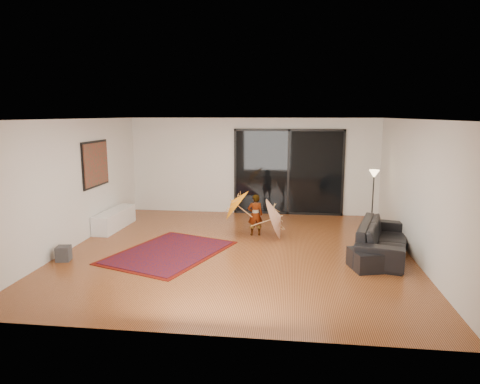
% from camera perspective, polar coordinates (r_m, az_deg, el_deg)
% --- Properties ---
extents(floor, '(7.00, 7.00, 0.00)m').
position_cam_1_polar(floor, '(8.98, -0.39, -7.80)').
color(floor, '#9F552B').
rests_on(floor, ground).
extents(ceiling, '(7.00, 7.00, 0.00)m').
position_cam_1_polar(ceiling, '(8.54, -0.41, 9.70)').
color(ceiling, white).
rests_on(ceiling, wall_back).
extents(wall_back, '(7.00, 0.00, 7.00)m').
position_cam_1_polar(wall_back, '(12.10, 1.74, 3.46)').
color(wall_back, silver).
rests_on(wall_back, floor).
extents(wall_front, '(7.00, 0.00, 7.00)m').
position_cam_1_polar(wall_front, '(5.29, -5.31, -5.54)').
color(wall_front, silver).
rests_on(wall_front, floor).
extents(wall_left, '(0.00, 7.00, 7.00)m').
position_cam_1_polar(wall_left, '(9.74, -21.28, 1.09)').
color(wall_left, silver).
rests_on(wall_left, floor).
extents(wall_right, '(0.00, 7.00, 7.00)m').
position_cam_1_polar(wall_right, '(8.92, 22.51, 0.22)').
color(wall_right, silver).
rests_on(wall_right, floor).
extents(sliding_door, '(3.06, 0.07, 2.40)m').
position_cam_1_polar(sliding_door, '(12.04, 6.47, 2.64)').
color(sliding_door, black).
rests_on(sliding_door, wall_back).
extents(painting, '(0.04, 1.28, 1.08)m').
position_cam_1_polar(painting, '(10.57, -18.67, 3.57)').
color(painting, black).
rests_on(painting, wall_left).
extents(media_console, '(0.47, 1.65, 0.45)m').
position_cam_1_polar(media_console, '(11.08, -16.37, -3.50)').
color(media_console, white).
rests_on(media_console, floor).
extents(speaker, '(0.30, 0.30, 0.29)m').
position_cam_1_polar(speaker, '(9.01, -22.47, -7.59)').
color(speaker, '#424244').
rests_on(speaker, floor).
extents(persian_rug, '(2.60, 3.02, 0.02)m').
position_cam_1_polar(persian_rug, '(8.96, -9.38, -7.93)').
color(persian_rug, '#540E07').
rests_on(persian_rug, floor).
extents(sofa, '(1.46, 2.43, 0.66)m').
position_cam_1_polar(sofa, '(9.09, 18.56, -5.93)').
color(sofa, black).
rests_on(sofa, floor).
extents(ottoman, '(0.76, 0.76, 0.35)m').
position_cam_1_polar(ottoman, '(8.25, 16.78, -8.63)').
color(ottoman, black).
rests_on(ottoman, floor).
extents(floor_lamp, '(0.25, 0.25, 1.45)m').
position_cam_1_polar(floor_lamp, '(11.00, 17.39, 1.23)').
color(floor_lamp, black).
rests_on(floor_lamp, floor).
extents(child, '(0.40, 0.31, 0.97)m').
position_cam_1_polar(child, '(9.96, 2.05, -3.07)').
color(child, '#999999').
rests_on(child, floor).
extents(parasol_orange, '(0.65, 0.85, 0.88)m').
position_cam_1_polar(parasol_orange, '(9.92, -1.13, -1.66)').
color(parasol_orange, orange).
rests_on(parasol_orange, child).
extents(parasol_white, '(0.52, 0.95, 0.96)m').
position_cam_1_polar(parasol_white, '(9.78, 5.48, -3.26)').
color(parasol_white, beige).
rests_on(parasol_white, floor).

